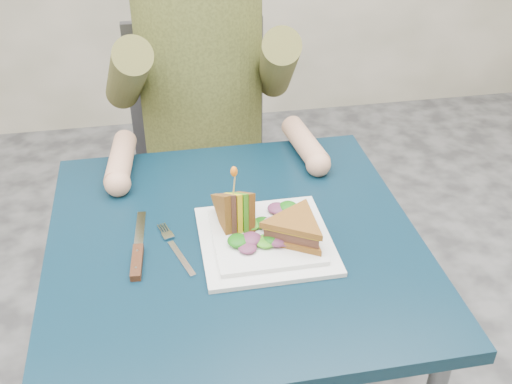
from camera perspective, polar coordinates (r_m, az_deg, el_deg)
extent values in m
cube|color=black|center=(1.23, -2.08, -4.83)|extent=(0.75, 0.75, 0.03)
cylinder|color=#595B5E|center=(1.72, -14.24, -8.85)|extent=(0.04, 0.04, 0.70)
cylinder|color=#595B5E|center=(1.76, 6.95, -6.51)|extent=(0.04, 0.04, 0.70)
cube|color=#47474C|center=(1.88, -4.74, 0.37)|extent=(0.42, 0.40, 0.04)
cube|color=#47474C|center=(1.92, -5.70, 9.53)|extent=(0.42, 0.03, 0.46)
cylinder|color=#47474C|center=(1.89, -9.31, -8.96)|extent=(0.02, 0.02, 0.43)
cylinder|color=#47474C|center=(1.91, 1.57, -7.75)|extent=(0.02, 0.02, 0.43)
cylinder|color=#47474C|center=(2.15, -9.73, -2.89)|extent=(0.02, 0.02, 0.43)
cylinder|color=#47474C|center=(2.18, -0.25, -1.90)|extent=(0.02, 0.02, 0.43)
cylinder|color=#4C5125|center=(1.67, -5.34, 12.09)|extent=(0.34, 0.34, 0.52)
cylinder|color=brown|center=(1.58, -12.19, 10.73)|extent=(0.15, 0.39, 0.31)
cylinder|color=tan|center=(1.46, -12.75, 2.99)|extent=(0.08, 0.20, 0.06)
sphere|color=tan|center=(1.37, -13.04, 0.79)|extent=(0.06, 0.06, 0.06)
cylinder|color=brown|center=(1.61, 2.04, 11.93)|extent=(0.15, 0.39, 0.31)
cylinder|color=tan|center=(1.50, 4.68, 4.64)|extent=(0.08, 0.20, 0.06)
sphere|color=tan|center=(1.42, 5.95, 2.65)|extent=(0.06, 0.06, 0.06)
cube|color=white|center=(1.21, 0.90, -4.61)|extent=(0.26, 0.26, 0.01)
cube|color=white|center=(1.20, 0.90, -4.24)|extent=(0.21, 0.21, 0.01)
cube|color=silver|center=(1.18, -7.11, -6.29)|extent=(0.05, 0.11, 0.00)
cube|color=silver|center=(1.23, -8.40, -4.11)|extent=(0.03, 0.03, 0.00)
cube|color=silver|center=(1.25, -9.13, -3.52)|extent=(0.01, 0.03, 0.00)
cube|color=silver|center=(1.25, -8.92, -3.46)|extent=(0.01, 0.03, 0.00)
cube|color=silver|center=(1.25, -8.70, -3.40)|extent=(0.01, 0.03, 0.00)
cube|color=silver|center=(1.26, -8.49, -3.34)|extent=(0.01, 0.03, 0.00)
cube|color=silver|center=(1.26, -11.00, -3.68)|extent=(0.03, 0.14, 0.00)
cube|color=black|center=(1.17, -11.27, -6.56)|extent=(0.03, 0.10, 0.01)
cylinder|color=silver|center=(1.19, -11.24, -5.53)|extent=(0.01, 0.01, 0.00)
cylinder|color=silver|center=(1.15, -11.37, -7.10)|extent=(0.01, 0.01, 0.00)
cylinder|color=tan|center=(1.17, -2.08, 0.79)|extent=(0.01, 0.01, 0.06)
ellipsoid|color=orange|center=(1.15, -2.11, 1.96)|extent=(0.01, 0.01, 0.02)
torus|color=#9E4C7A|center=(1.19, 1.57, -3.26)|extent=(0.04, 0.04, 0.02)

